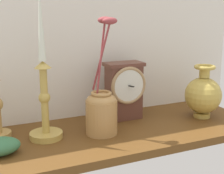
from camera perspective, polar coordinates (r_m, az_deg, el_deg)
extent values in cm
cube|color=brown|center=(103.50, -0.60, -8.27)|extent=(100.00, 36.00, 2.40)
cube|color=silver|center=(113.42, -4.49, 11.08)|extent=(120.00, 2.00, 65.00)
cube|color=brown|center=(112.23, 2.04, -0.96)|extent=(11.49, 6.68, 18.40)
cube|color=brown|center=(110.20, 2.08, 3.99)|extent=(12.87, 7.48, 1.20)
torus|color=tan|center=(108.23, 2.94, 0.25)|extent=(12.73, 1.16, 12.73)
cylinder|color=silver|center=(108.14, 2.96, 0.24)|extent=(10.64, 0.40, 10.64)
cube|color=black|center=(107.88, 3.03, 0.21)|extent=(1.85, 4.03, 0.30)
cylinder|color=tan|center=(99.29, -11.39, -8.22)|extent=(9.66, 9.66, 1.80)
cylinder|color=tan|center=(95.96, -11.67, -2.38)|extent=(2.14, 2.14, 19.19)
sphere|color=tan|center=(95.71, -11.70, -1.83)|extent=(3.42, 3.42, 3.42)
cone|color=tan|center=(93.68, -11.98, 3.87)|extent=(4.88, 4.88, 2.00)
cone|color=silver|center=(92.51, -12.34, 11.04)|extent=(2.24, 2.24, 21.43)
cylinder|color=gold|center=(119.79, 15.36, -4.69)|extent=(5.70, 5.70, 1.60)
sphere|color=gold|center=(117.83, 15.58, -1.39)|extent=(12.66, 12.66, 12.66)
cylinder|color=gold|center=(116.08, 15.83, 2.49)|extent=(3.55, 3.55, 3.59)
torus|color=gold|center=(115.77, 15.88, 3.36)|extent=(7.24, 7.24, 1.30)
cylinder|color=#B3844A|center=(99.38, -1.84, -5.28)|extent=(9.59, 9.59, 10.43)
ellipsoid|color=#B3844A|center=(97.83, -1.87, -2.38)|extent=(9.11, 9.11, 4.56)
torus|color=#B3844A|center=(97.23, -1.88, -1.09)|extent=(6.22, 6.22, 0.95)
cylinder|color=#953A3E|center=(95.12, -1.93, 5.10)|extent=(3.29, 7.02, 20.28)
ellipsoid|color=#953A3E|center=(91.76, -0.38, 11.45)|extent=(4.40, 2.80, 2.00)
cylinder|color=#953A3E|center=(95.11, -1.93, 5.14)|extent=(2.91, 1.35, 21.29)
ellipsoid|color=#953A3E|center=(94.27, -1.23, 11.59)|extent=(4.40, 2.80, 2.00)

